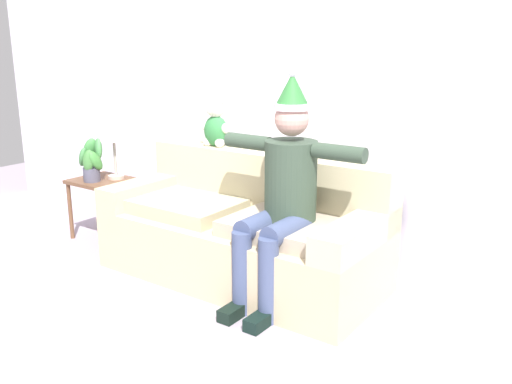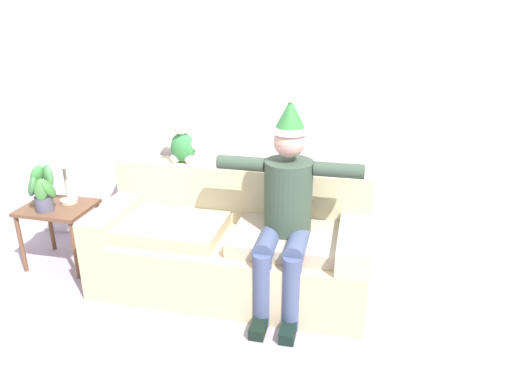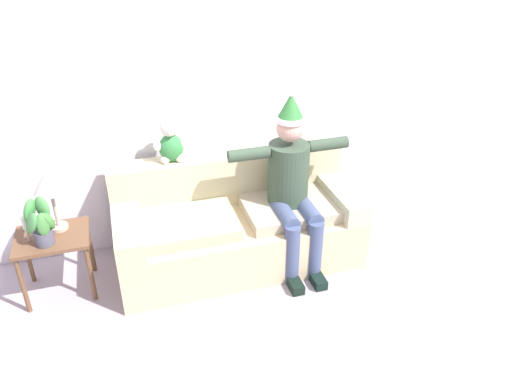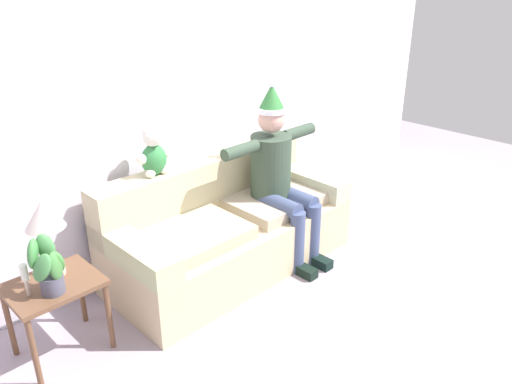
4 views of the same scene
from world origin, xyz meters
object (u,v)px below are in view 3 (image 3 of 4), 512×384
object	(u,v)px
couch	(237,223)
candle_tall	(26,226)
table_lamp	(49,184)
teddy_bear	(171,142)
side_table	(54,245)
potted_plant	(41,223)
person_seated	(292,182)

from	to	relation	value
couch	candle_tall	size ratio (longest dim) A/B	9.78
table_lamp	teddy_bear	bearing A→B (deg)	12.89
side_table	potted_plant	bearing A→B (deg)	-111.41
couch	table_lamp	xyz separation A→B (m)	(-1.42, 0.05, 0.59)
teddy_bear	candle_tall	world-z (taller)	teddy_bear
couch	side_table	bearing A→B (deg)	-178.52
table_lamp	person_seated	bearing A→B (deg)	-6.76
teddy_bear	table_lamp	bearing A→B (deg)	-167.11
couch	person_seated	size ratio (longest dim) A/B	1.35
table_lamp	candle_tall	distance (m)	0.36
person_seated	side_table	world-z (taller)	person_seated
teddy_bear	table_lamp	size ratio (longest dim) A/B	0.74
person_seated	teddy_bear	distance (m)	1.05
candle_tall	teddy_bear	bearing A→B (deg)	15.72
couch	teddy_bear	xyz separation A→B (m)	(-0.47, 0.27, 0.71)
teddy_bear	candle_tall	xyz separation A→B (m)	(-1.16, -0.33, -0.39)
teddy_bear	side_table	xyz separation A→B (m)	(-1.00, -0.31, -0.61)
person_seated	table_lamp	size ratio (longest dim) A/B	2.94
teddy_bear	table_lamp	world-z (taller)	teddy_bear
side_table	candle_tall	xyz separation A→B (m)	(-0.15, -0.02, 0.22)
person_seated	teddy_bear	bearing A→B (deg)	154.29
couch	teddy_bear	size ratio (longest dim) A/B	5.36
side_table	candle_tall	world-z (taller)	candle_tall
potted_plant	side_table	bearing A→B (deg)	68.59
side_table	table_lamp	size ratio (longest dim) A/B	1.07
teddy_bear	potted_plant	xyz separation A→B (m)	(-1.04, -0.40, -0.35)
side_table	candle_tall	bearing A→B (deg)	-172.60
person_seated	table_lamp	distance (m)	1.88
couch	person_seated	bearing A→B (deg)	-21.35
couch	side_table	distance (m)	1.48
table_lamp	potted_plant	distance (m)	0.30
person_seated	teddy_bear	size ratio (longest dim) A/B	3.98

